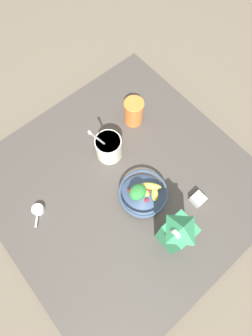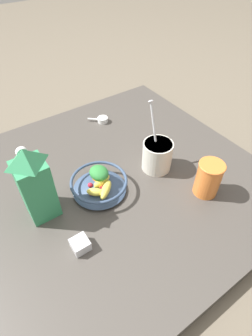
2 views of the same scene
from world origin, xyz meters
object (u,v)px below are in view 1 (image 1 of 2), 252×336
(spice_jar, at_px, (198,199))
(milk_carton, at_px, (176,234))
(drinking_cup, at_px, (134,112))
(fruit_bowl, at_px, (143,194))
(yogurt_tub, at_px, (109,147))

(spice_jar, bearing_deg, milk_carton, -78.96)
(milk_carton, distance_m, drinking_cup, 0.54)
(milk_carton, relative_size, drinking_cup, 2.02)
(fruit_bowl, relative_size, spice_jar, 3.98)
(yogurt_tub, distance_m, drinking_cup, 0.20)
(yogurt_tub, relative_size, drinking_cup, 1.98)
(fruit_bowl, bearing_deg, spice_jar, 44.91)
(milk_carton, bearing_deg, drinking_cup, 153.79)
(yogurt_tub, height_order, drinking_cup, yogurt_tub)
(yogurt_tub, bearing_deg, milk_carton, -6.76)
(fruit_bowl, distance_m, spice_jar, 0.22)
(fruit_bowl, xyz_separation_m, milk_carton, (0.19, -0.03, 0.09))
(fruit_bowl, bearing_deg, drinking_cup, 144.90)
(drinking_cup, distance_m, spice_jar, 0.46)
(yogurt_tub, height_order, spice_jar, yogurt_tub)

